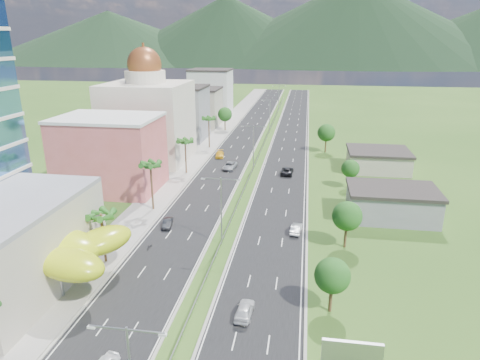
% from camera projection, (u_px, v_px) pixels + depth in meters
% --- Properties ---
extents(ground, '(500.00, 500.00, 0.00)m').
position_uv_depth(ground, '(208.00, 278.00, 57.74)').
color(ground, '#2D5119').
rests_on(ground, ground).
extents(road_left, '(11.00, 260.00, 0.04)m').
position_uv_depth(road_left, '(246.00, 134.00, 143.16)').
color(road_left, black).
rests_on(road_left, ground).
extents(road_right, '(11.00, 260.00, 0.04)m').
position_uv_depth(road_right, '(291.00, 136.00, 140.99)').
color(road_right, black).
rests_on(road_right, ground).
extents(sidewalk_left, '(7.00, 260.00, 0.12)m').
position_uv_depth(sidewalk_left, '(218.00, 133.00, 144.52)').
color(sidewalk_left, gray).
rests_on(sidewalk_left, ground).
extents(median_guardrail, '(0.10, 216.06, 0.76)m').
position_uv_depth(median_guardrail, '(263.00, 146.00, 125.01)').
color(median_guardrail, gray).
rests_on(median_guardrail, ground).
extents(streetlight_median_b, '(6.04, 0.25, 11.00)m').
position_uv_depth(streetlight_median_b, '(221.00, 204.00, 64.97)').
color(streetlight_median_b, gray).
rests_on(streetlight_median_b, ground).
extents(streetlight_median_c, '(6.04, 0.25, 11.00)m').
position_uv_depth(streetlight_median_c, '(254.00, 143.00, 102.45)').
color(streetlight_median_c, gray).
rests_on(streetlight_median_c, ground).
extents(streetlight_median_d, '(6.04, 0.25, 11.00)m').
position_uv_depth(streetlight_median_d, '(270.00, 112.00, 144.62)').
color(streetlight_median_d, gray).
rests_on(streetlight_median_d, ground).
extents(streetlight_median_e, '(6.04, 0.25, 11.00)m').
position_uv_depth(streetlight_median_e, '(279.00, 95.00, 186.79)').
color(streetlight_median_e, gray).
rests_on(streetlight_median_e, ground).
extents(lime_canopy, '(18.00, 15.00, 7.40)m').
position_uv_depth(lime_canopy, '(49.00, 248.00, 55.30)').
color(lime_canopy, '#ABBF12').
rests_on(lime_canopy, ground).
extents(pink_shophouse, '(20.00, 15.00, 15.00)m').
position_uv_depth(pink_shophouse, '(110.00, 155.00, 89.40)').
color(pink_shophouse, '#C55951').
rests_on(pink_shophouse, ground).
extents(domed_building, '(20.00, 20.00, 28.70)m').
position_uv_depth(domed_building, '(148.00, 117.00, 109.73)').
color(domed_building, beige).
rests_on(domed_building, ground).
extents(midrise_grey, '(16.00, 15.00, 16.00)m').
position_uv_depth(midrise_grey, '(180.00, 114.00, 134.08)').
color(midrise_grey, gray).
rests_on(midrise_grey, ground).
extents(midrise_beige, '(16.00, 15.00, 13.00)m').
position_uv_depth(midrise_beige, '(197.00, 108.00, 155.17)').
color(midrise_beige, '#ADA78E').
rests_on(midrise_beige, ground).
extents(midrise_white, '(16.00, 15.00, 18.00)m').
position_uv_depth(midrise_white, '(211.00, 93.00, 175.93)').
color(midrise_white, silver).
rests_on(midrise_white, ground).
extents(billboard, '(5.20, 0.35, 6.20)m').
position_uv_depth(billboard, '(351.00, 359.00, 37.01)').
color(billboard, gray).
rests_on(billboard, ground).
extents(shed_near, '(15.00, 10.00, 5.00)m').
position_uv_depth(shed_near, '(391.00, 204.00, 76.32)').
color(shed_near, gray).
rests_on(shed_near, ground).
extents(shed_far, '(14.00, 12.00, 4.40)m').
position_uv_depth(shed_far, '(378.00, 161.00, 104.24)').
color(shed_far, '#ADA78E').
rests_on(shed_far, ground).
extents(palm_tree_b, '(3.60, 3.60, 8.10)m').
position_uv_depth(palm_tree_b, '(101.00, 217.00, 59.62)').
color(palm_tree_b, '#47301C').
rests_on(palm_tree_b, ground).
extents(palm_tree_c, '(3.60, 3.60, 9.60)m').
position_uv_depth(palm_tree_c, '(150.00, 166.00, 77.90)').
color(palm_tree_c, '#47301C').
rests_on(palm_tree_c, ground).
extents(palm_tree_d, '(3.60, 3.60, 8.60)m').
position_uv_depth(palm_tree_d, '(185.00, 142.00, 99.76)').
color(palm_tree_d, '#47301C').
rests_on(palm_tree_d, ground).
extents(palm_tree_e, '(3.60, 3.60, 9.40)m').
position_uv_depth(palm_tree_e, '(209.00, 120.00, 122.94)').
color(palm_tree_e, '#47301C').
rests_on(palm_tree_e, ground).
extents(leafy_tree_lfar, '(4.90, 4.90, 8.05)m').
position_uv_depth(leafy_tree_lfar, '(225.00, 114.00, 147.24)').
color(leafy_tree_lfar, '#47301C').
rests_on(leafy_tree_lfar, ground).
extents(leafy_tree_ra, '(4.20, 4.20, 6.90)m').
position_uv_depth(leafy_tree_ra, '(332.00, 276.00, 49.22)').
color(leafy_tree_ra, '#47301C').
rests_on(leafy_tree_ra, ground).
extents(leafy_tree_rb, '(4.55, 4.55, 7.47)m').
position_uv_depth(leafy_tree_rb, '(347.00, 216.00, 64.59)').
color(leafy_tree_rb, '#47301C').
rests_on(leafy_tree_rb, ground).
extents(leafy_tree_rc, '(3.85, 3.85, 6.33)m').
position_uv_depth(leafy_tree_rc, '(350.00, 169.00, 90.65)').
color(leafy_tree_rc, '#47301C').
rests_on(leafy_tree_rc, ground).
extents(leafy_tree_rd, '(4.90, 4.90, 8.05)m').
position_uv_depth(leafy_tree_rd, '(326.00, 133.00, 118.96)').
color(leafy_tree_rd, '#47301C').
rests_on(leafy_tree_rd, ground).
extents(mountain_ridge, '(860.00, 140.00, 90.00)m').
position_uv_depth(mountain_ridge, '(352.00, 67.00, 470.74)').
color(mountain_ridge, black).
rests_on(mountain_ridge, ground).
extents(car_dark_left, '(2.08, 4.23, 1.33)m').
position_uv_depth(car_dark_left, '(168.00, 223.00, 73.06)').
color(car_dark_left, black).
rests_on(car_dark_left, road_left).
extents(car_silver_mid_left, '(3.17, 6.04, 1.62)m').
position_uv_depth(car_silver_mid_left, '(230.00, 166.00, 104.94)').
color(car_silver_mid_left, '#94979B').
rests_on(car_silver_mid_left, road_left).
extents(car_yellow_far_left, '(2.98, 5.57, 1.54)m').
position_uv_depth(car_yellow_far_left, '(220.00, 154.00, 115.44)').
color(car_yellow_far_left, gold).
rests_on(car_yellow_far_left, road_left).
extents(car_white_near_right, '(2.14, 4.70, 1.56)m').
position_uv_depth(car_white_near_right, '(245.00, 310.00, 49.59)').
color(car_white_near_right, silver).
rests_on(car_white_near_right, road_right).
extents(car_silver_right, '(1.99, 4.50, 1.44)m').
position_uv_depth(car_silver_right, '(296.00, 228.00, 70.82)').
color(car_silver_right, '#ACAFB4').
rests_on(car_silver_right, road_right).
extents(car_dark_far_right, '(2.97, 5.95, 1.62)m').
position_uv_depth(car_dark_far_right, '(287.00, 171.00, 101.05)').
color(car_dark_far_right, black).
rests_on(car_dark_far_right, road_right).
extents(motorcycle, '(0.73, 1.73, 1.07)m').
position_uv_depth(motorcycle, '(149.00, 246.00, 65.42)').
color(motorcycle, black).
rests_on(motorcycle, road_left).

